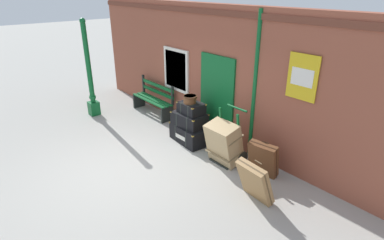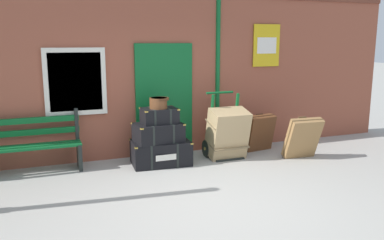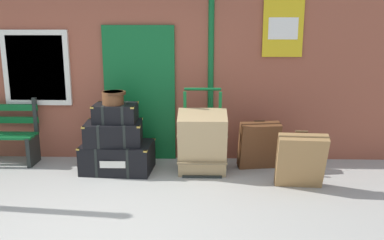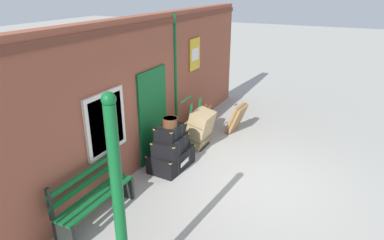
{
  "view_description": "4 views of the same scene",
  "coord_description": "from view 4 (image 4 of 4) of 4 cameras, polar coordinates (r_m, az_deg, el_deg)",
  "views": [
    {
      "loc": [
        5.23,
        -2.62,
        3.58
      ],
      "look_at": [
        0.23,
        1.57,
        0.76
      ],
      "focal_mm": 29.36,
      "sensor_mm": 36.0,
      "label": 1
    },
    {
      "loc": [
        -2.08,
        -4.72,
        2.14
      ],
      "look_at": [
        0.35,
        1.56,
        0.81
      ],
      "focal_mm": 37.57,
      "sensor_mm": 36.0,
      "label": 2
    },
    {
      "loc": [
        1.13,
        -3.97,
        2.16
      ],
      "look_at": [
        0.97,
        1.71,
        0.81
      ],
      "focal_mm": 39.05,
      "sensor_mm": 36.0,
      "label": 3
    },
    {
      "loc": [
        -5.94,
        -1.47,
        3.78
      ],
      "look_at": [
        0.85,
        1.8,
        0.79
      ],
      "focal_mm": 32.03,
      "sensor_mm": 36.0,
      "label": 4
    }
  ],
  "objects": [
    {
      "name": "large_brown_trunk",
      "position": [
        8.41,
        1.31,
        -1.44
      ],
      "size": [
        0.7,
        0.63,
        0.96
      ],
      "color": "tan",
      "rests_on": "ground"
    },
    {
      "name": "steamer_trunk_top",
      "position": [
        7.29,
        -3.74,
        -1.91
      ],
      "size": [
        0.61,
        0.45,
        0.27
      ],
      "color": "black",
      "rests_on": "steamer_trunk_middle"
    },
    {
      "name": "brick_facade",
      "position": [
        7.51,
        -8.31,
        4.55
      ],
      "size": [
        10.4,
        0.35,
        3.2
      ],
      "color": "brown",
      "rests_on": "ground"
    },
    {
      "name": "suitcase_slate",
      "position": [
        9.27,
        1.93,
        0.02
      ],
      "size": [
        0.63,
        0.42,
        0.74
      ],
      "color": "brown",
      "rests_on": "ground"
    },
    {
      "name": "steamer_trunk_base",
      "position": [
        7.58,
        -3.47,
        -6.48
      ],
      "size": [
        1.05,
        0.72,
        0.43
      ],
      "color": "black",
      "rests_on": "ground"
    },
    {
      "name": "ground_plane",
      "position": [
        7.19,
        10.24,
        -10.44
      ],
      "size": [
        60.0,
        60.0,
        0.0
      ],
      "primitive_type": "plane",
      "color": "#A3A099"
    },
    {
      "name": "platform_bench",
      "position": [
        6.15,
        -16.07,
        -12.13
      ],
      "size": [
        1.6,
        0.43,
        1.01
      ],
      "color": "#0F5B28",
      "rests_on": "ground"
    },
    {
      "name": "porters_trolley",
      "position": [
        8.56,
        0.26,
        -2.51
      ],
      "size": [
        0.71,
        0.56,
        1.21
      ],
      "color": "black",
      "rests_on": "ground"
    },
    {
      "name": "lamp_post",
      "position": [
        4.38,
        -11.74,
        -17.59
      ],
      "size": [
        0.28,
        0.28,
        2.77
      ],
      "color": "#0F5B28",
      "rests_on": "ground"
    },
    {
      "name": "suitcase_caramel",
      "position": [
        9.38,
        7.41,
        0.31
      ],
      "size": [
        0.65,
        0.48,
        0.79
      ],
      "color": "olive",
      "rests_on": "ground"
    },
    {
      "name": "round_hatbox",
      "position": [
        7.17,
        -3.67,
        -0.26
      ],
      "size": [
        0.34,
        0.32,
        0.19
      ],
      "color": "brown",
      "rests_on": "steamer_trunk_top"
    },
    {
      "name": "steamer_trunk_middle",
      "position": [
        7.37,
        -3.6,
        -4.11
      ],
      "size": [
        0.85,
        0.61,
        0.33
      ],
      "color": "black",
      "rests_on": "steamer_trunk_base"
    }
  ]
}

